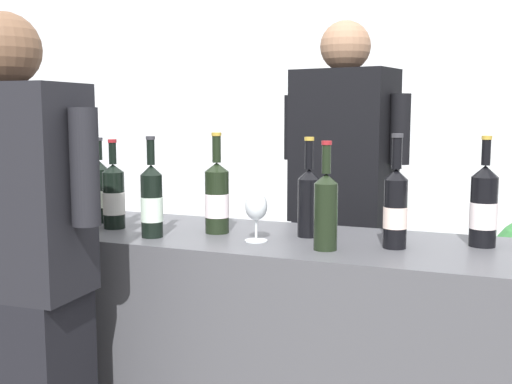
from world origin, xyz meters
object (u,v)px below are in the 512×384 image
Objects in this scene: wine_bottle_5 at (217,198)px; person_guest at (17,305)px; wine_bottle_8 at (484,207)px; wine_bottle_1 at (99,191)px; wine_bottle_9 at (152,201)px; wine_bottle_4 at (326,209)px; wine_glass at (256,209)px; wine_bottle_0 at (309,200)px; wine_bottle_2 at (395,207)px; wine_bottle_3 at (114,197)px; ice_bucket at (13,195)px; wine_bottle_6 at (81,197)px; person_server at (342,234)px.

person_guest is (-0.40, -0.54, -0.27)m from wine_bottle_5.
wine_bottle_8 is at bearing 27.11° from person_guest.
wine_bottle_9 reaches higher than wine_bottle_1.
wine_bottle_8 is 1.02× the size of wine_bottle_9.
wine_bottle_5 is (-0.42, 0.12, -0.00)m from wine_bottle_4.
wine_bottle_5 is at bearing -2.88° from wine_bottle_1.
wine_bottle_4 is 0.97m from person_guest.
wine_glass is (-0.69, -0.19, -0.02)m from wine_bottle_8.
person_guest is at bearing -140.32° from wine_bottle_0.
wine_bottle_4 is (0.93, -0.15, 0.01)m from wine_bottle_1.
wine_bottle_0 is at bearing 46.10° from wine_glass.
person_guest is (-1.27, -0.65, -0.27)m from wine_bottle_8.
wine_bottle_2 is at bearing 9.39° from wine_bottle_9.
wine_bottle_3 is at bearing -34.42° from wine_bottle_1.
wine_bottle_8 is 1.74m from ice_bucket.
wine_glass is (0.66, 0.03, -0.01)m from wine_bottle_6.
wine_bottle_2 reaches higher than wine_bottle_4.
wine_bottle_9 is at bearing -157.31° from wine_bottle_0.
person_guest is at bearing -126.68° from wine_bottle_5.
wine_bottle_1 is at bearing 170.87° from wine_glass.
wine_glass is (0.35, 0.06, -0.01)m from wine_bottle_9.
wine_bottle_4 is 0.81m from person_server.
wine_glass is 0.83× the size of ice_bucket.
person_server is at bearing 81.56° from wine_glass.
wine_bottle_4 is at bearing 26.89° from person_guest.
wine_bottle_3 is 0.95× the size of wine_bottle_9.
person_server is (0.80, 0.62, -0.22)m from wine_bottle_1.
ice_bucket is (-1.04, 0.04, -0.01)m from wine_glass.
wine_bottle_4 is at bearing -3.50° from ice_bucket.
wine_bottle_3 is 0.99m from person_server.
person_guest is at bearing -79.65° from wine_bottle_1.
wine_bottle_3 is (-1.00, -0.04, -0.01)m from wine_bottle_2.
wine_bottle_1 is (-0.82, -0.03, -0.00)m from wine_bottle_0.
wine_bottle_4 is at bearing -58.49° from wine_bottle_0.
wine_bottle_3 reaches higher than ice_bucket.
wine_bottle_8 is at bearing 7.66° from wine_bottle_3.
person_server is (0.77, 0.76, -0.22)m from wine_bottle_6.
wine_bottle_8 is (0.55, 0.05, -0.00)m from wine_bottle_0.
wine_bottle_8 is 0.72m from wine_glass.
wine_bottle_9 is 0.53m from person_guest.
person_server is at bearing 92.63° from wine_bottle_0.
wine_bottle_6 is at bearing 174.14° from wine_bottle_9.
person_server is at bearing 44.44° from wine_bottle_6.
wine_bottle_4 is at bearing -152.49° from wine_bottle_8.
person_guest reaches higher than wine_bottle_0.
wine_bottle_5 is at bearing -114.24° from person_server.
wine_bottle_6 reaches higher than wine_bottle_4.
wine_bottle_1 is 0.94m from wine_bottle_4.
wine_glass is at bearing -164.19° from wine_bottle_8.
wine_bottle_0 is at bearing 4.77° from ice_bucket.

